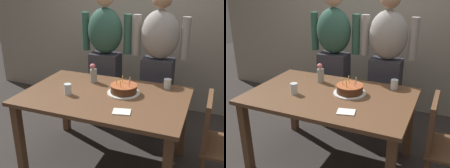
% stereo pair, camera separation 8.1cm
% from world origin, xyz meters
% --- Properties ---
extents(ground_plane, '(10.00, 10.00, 0.00)m').
position_xyz_m(ground_plane, '(0.00, 0.00, 0.00)').
color(ground_plane, '#332D2B').
extents(back_wall, '(5.20, 0.10, 2.60)m').
position_xyz_m(back_wall, '(0.00, 1.55, 1.30)').
color(back_wall, '#9E9384').
rests_on(back_wall, ground_plane).
extents(dining_table, '(1.50, 0.96, 0.74)m').
position_xyz_m(dining_table, '(0.00, 0.00, 0.64)').
color(dining_table, brown).
rests_on(dining_table, ground_plane).
extents(birthday_cake, '(0.30, 0.30, 0.15)m').
position_xyz_m(birthday_cake, '(0.16, 0.09, 0.78)').
color(birthday_cake, white).
rests_on(birthday_cake, dining_table).
extents(water_glass_near, '(0.07, 0.07, 0.10)m').
position_xyz_m(water_glass_near, '(-0.31, -0.12, 0.79)').
color(water_glass_near, silver).
rests_on(water_glass_near, dining_table).
extents(water_glass_far, '(0.07, 0.07, 0.09)m').
position_xyz_m(water_glass_far, '(0.51, 0.37, 0.79)').
color(water_glass_far, silver).
rests_on(water_glass_far, dining_table).
extents(napkin_stack, '(0.16, 0.14, 0.01)m').
position_xyz_m(napkin_stack, '(0.27, -0.27, 0.74)').
color(napkin_stack, white).
rests_on(napkin_stack, dining_table).
extents(flower_vase, '(0.07, 0.07, 0.20)m').
position_xyz_m(flower_vase, '(-0.23, 0.26, 0.84)').
color(flower_vase, '#999E93').
rests_on(flower_vase, dining_table).
extents(person_man_bearded, '(0.61, 0.27, 1.66)m').
position_xyz_m(person_man_bearded, '(-0.30, 0.74, 0.87)').
color(person_man_bearded, '#33333D').
rests_on(person_man_bearded, ground_plane).
extents(person_woman_cardigan, '(0.61, 0.27, 1.66)m').
position_xyz_m(person_woman_cardigan, '(0.33, 0.74, 0.87)').
color(person_woman_cardigan, '#33333D').
rests_on(person_woman_cardigan, ground_plane).
extents(dining_chair, '(0.42, 0.42, 0.87)m').
position_xyz_m(dining_chair, '(1.01, -0.03, 0.52)').
color(dining_chair, brown).
rests_on(dining_chair, ground_plane).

